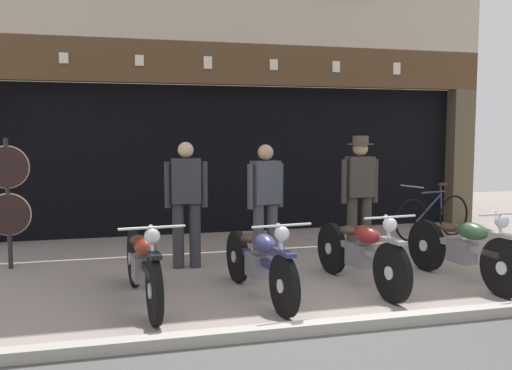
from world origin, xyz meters
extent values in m
cube|color=gray|center=(0.00, 5.00, -0.04)|extent=(21.26, 10.00, 0.08)
cube|color=#A59E95|center=(0.00, 0.08, 0.01)|extent=(21.26, 0.16, 0.18)
cube|color=black|center=(0.00, 7.30, 1.30)|extent=(8.52, 4.00, 2.60)
cube|color=brown|center=(4.41, 5.18, 1.30)|extent=(0.44, 0.36, 2.60)
cube|color=black|center=(0.00, 5.55, 1.43)|extent=(8.15, 0.03, 2.18)
cube|color=#513720|center=(0.00, 5.12, 2.95)|extent=(9.26, 0.24, 0.70)
cube|color=silver|center=(-2.90, 4.99, 2.95)|extent=(0.14, 0.03, 0.17)
cube|color=silver|center=(-1.73, 4.99, 2.95)|extent=(0.14, 0.03, 0.17)
cube|color=silver|center=(-0.60, 4.99, 2.95)|extent=(0.14, 0.03, 0.21)
cube|color=silver|center=(0.55, 4.99, 2.95)|extent=(0.14, 0.03, 0.18)
cube|color=silver|center=(1.71, 4.99, 2.95)|extent=(0.14, 0.03, 0.19)
cube|color=silver|center=(2.91, 4.99, 2.95)|extent=(0.14, 0.03, 0.22)
cylinder|color=black|center=(-1.88, 0.67, 0.32)|extent=(0.12, 0.65, 0.65)
cylinder|color=silver|center=(-1.88, 0.67, 0.32)|extent=(0.11, 0.15, 0.14)
cylinder|color=black|center=(-2.00, 2.09, 0.32)|extent=(0.13, 0.65, 0.65)
cylinder|color=silver|center=(-2.00, 2.09, 0.32)|extent=(0.12, 0.15, 0.14)
cube|color=black|center=(-1.94, 1.38, 0.44)|extent=(0.18, 1.31, 0.07)
cube|color=slate|center=(-1.94, 1.38, 0.37)|extent=(0.23, 0.34, 0.26)
ellipsoid|color=maroon|center=(-1.93, 1.21, 0.64)|extent=(0.26, 0.48, 0.20)
ellipsoid|color=#38281E|center=(-1.96, 1.63, 0.62)|extent=(0.22, 0.32, 0.10)
cube|color=black|center=(-1.88, 0.67, 0.67)|extent=(0.13, 0.37, 0.04)
sphere|color=silver|center=(-1.89, 0.73, 0.82)|extent=(0.15, 0.15, 0.15)
cylinder|color=silver|center=(-1.89, 0.73, 0.90)|extent=(0.62, 0.08, 0.02)
cylinder|color=silver|center=(-1.89, 0.71, 0.61)|extent=(0.06, 0.24, 0.62)
cylinder|color=black|center=(-0.65, 0.57, 0.31)|extent=(0.13, 0.62, 0.61)
cylinder|color=silver|center=(-0.65, 0.57, 0.31)|extent=(0.11, 0.14, 0.13)
cylinder|color=black|center=(-0.80, 1.95, 0.31)|extent=(0.14, 0.62, 0.61)
cylinder|color=silver|center=(-0.80, 1.95, 0.31)|extent=(0.12, 0.15, 0.13)
cube|color=navy|center=(-0.72, 1.26, 0.43)|extent=(0.20, 1.28, 0.07)
cube|color=slate|center=(-0.72, 1.26, 0.36)|extent=(0.23, 0.34, 0.26)
ellipsoid|color=navy|center=(-0.71, 1.09, 0.63)|extent=(0.27, 0.48, 0.20)
ellipsoid|color=#38281E|center=(-0.75, 1.51, 0.61)|extent=(0.23, 0.32, 0.10)
cube|color=navy|center=(-0.65, 0.57, 0.63)|extent=(0.14, 0.37, 0.04)
sphere|color=silver|center=(-0.66, 0.63, 0.81)|extent=(0.15, 0.15, 0.15)
cylinder|color=silver|center=(-0.66, 0.63, 0.89)|extent=(0.62, 0.09, 0.02)
cylinder|color=silver|center=(-0.66, 0.61, 0.60)|extent=(0.06, 0.28, 0.61)
cylinder|color=black|center=(0.58, 0.72, 0.32)|extent=(0.13, 0.64, 0.64)
cylinder|color=silver|center=(0.58, 0.72, 0.32)|extent=(0.11, 0.15, 0.14)
cylinder|color=black|center=(0.45, 2.04, 0.32)|extent=(0.14, 0.64, 0.64)
cylinder|color=silver|center=(0.45, 2.04, 0.32)|extent=(0.12, 0.15, 0.14)
cube|color=gray|center=(0.51, 1.38, 0.44)|extent=(0.19, 1.23, 0.07)
cube|color=slate|center=(0.51, 1.38, 0.37)|extent=(0.23, 0.34, 0.26)
ellipsoid|color=maroon|center=(0.53, 1.22, 0.64)|extent=(0.26, 0.48, 0.20)
ellipsoid|color=#38281E|center=(0.49, 1.62, 0.62)|extent=(0.23, 0.32, 0.10)
cube|color=gray|center=(0.58, 0.72, 0.66)|extent=(0.13, 0.37, 0.04)
sphere|color=silver|center=(0.57, 0.78, 0.82)|extent=(0.15, 0.15, 0.15)
cylinder|color=silver|center=(0.57, 0.78, 0.90)|extent=(0.62, 0.08, 0.02)
cylinder|color=silver|center=(0.58, 0.76, 0.61)|extent=(0.06, 0.25, 0.62)
cylinder|color=black|center=(1.84, 0.57, 0.33)|extent=(0.15, 0.66, 0.66)
cylinder|color=silver|center=(1.84, 0.57, 0.33)|extent=(0.12, 0.15, 0.14)
cylinder|color=black|center=(1.69, 1.86, 0.33)|extent=(0.16, 0.66, 0.66)
cylinder|color=silver|center=(1.69, 1.86, 0.33)|extent=(0.13, 0.16, 0.14)
cube|color=gray|center=(1.76, 1.22, 0.45)|extent=(0.21, 1.20, 0.07)
cube|color=slate|center=(1.76, 1.22, 0.38)|extent=(0.24, 0.34, 0.26)
ellipsoid|color=#2E5233|center=(1.78, 1.06, 0.65)|extent=(0.27, 0.48, 0.20)
ellipsoid|color=#38281E|center=(1.73, 1.45, 0.63)|extent=(0.23, 0.32, 0.10)
cube|color=gray|center=(1.84, 0.57, 0.68)|extent=(0.14, 0.37, 0.04)
sphere|color=silver|center=(1.83, 0.63, 0.83)|extent=(0.15, 0.15, 0.15)
cylinder|color=silver|center=(1.83, 0.63, 0.91)|extent=(0.62, 0.10, 0.02)
cylinder|color=silver|center=(1.83, 0.61, 0.62)|extent=(0.06, 0.24, 0.62)
cylinder|color=#2D2D33|center=(-1.18, 2.80, 0.44)|extent=(0.15, 0.15, 0.88)
cylinder|color=#2D2D33|center=(-1.40, 2.82, 0.44)|extent=(0.15, 0.15, 0.88)
cube|color=#2D2D33|center=(-1.29, 2.81, 1.15)|extent=(0.40, 0.26, 0.58)
cube|color=silver|center=(-1.27, 2.92, 1.22)|extent=(0.14, 0.03, 0.33)
cube|color=#47234C|center=(-1.27, 2.94, 1.21)|extent=(0.05, 0.02, 0.30)
cylinder|color=#2D2D33|center=(-1.05, 2.79, 1.10)|extent=(0.09, 0.09, 0.60)
cylinder|color=#2D2D33|center=(-1.52, 2.83, 1.10)|extent=(0.09, 0.09, 0.60)
sphere|color=tan|center=(-1.29, 2.81, 1.56)|extent=(0.21, 0.21, 0.21)
cylinder|color=#3D424C|center=(-0.06, 2.97, 0.41)|extent=(0.15, 0.15, 0.82)
cylinder|color=#3D424C|center=(-0.28, 2.92, 0.41)|extent=(0.15, 0.15, 0.82)
cube|color=#3D424C|center=(-0.17, 2.94, 1.09)|extent=(0.42, 0.31, 0.60)
cube|color=silver|center=(-0.20, 3.06, 1.17)|extent=(0.14, 0.05, 0.33)
cube|color=black|center=(-0.20, 3.07, 1.15)|extent=(0.05, 0.02, 0.31)
cylinder|color=#3D424C|center=(0.06, 3.00, 1.05)|extent=(0.09, 0.09, 0.61)
cylinder|color=#3D424C|center=(-0.40, 2.89, 1.05)|extent=(0.09, 0.09, 0.61)
sphere|color=tan|center=(-0.17, 2.94, 1.51)|extent=(0.22, 0.22, 0.22)
cylinder|color=#38332D|center=(1.32, 2.87, 0.44)|extent=(0.15, 0.15, 0.88)
cylinder|color=#38332D|center=(1.10, 2.87, 0.44)|extent=(0.15, 0.15, 0.88)
cube|color=#38332D|center=(1.21, 2.87, 1.15)|extent=(0.38, 0.22, 0.58)
cube|color=silver|center=(1.21, 2.98, 1.22)|extent=(0.14, 0.02, 0.32)
cube|color=navy|center=(1.21, 2.99, 1.21)|extent=(0.05, 0.01, 0.30)
cylinder|color=#38332D|center=(1.44, 2.87, 1.09)|extent=(0.09, 0.09, 0.62)
cylinder|color=#38332D|center=(0.97, 2.87, 1.09)|extent=(0.09, 0.09, 0.62)
sphere|color=tan|center=(1.21, 2.87, 1.56)|extent=(0.22, 0.22, 0.22)
cylinder|color=#4C4238|center=(1.21, 2.87, 1.62)|extent=(0.37, 0.37, 0.01)
cylinder|color=#4C4238|center=(1.21, 2.87, 1.68)|extent=(0.23, 0.23, 0.12)
cylinder|color=#232328|center=(-3.53, 3.34, 0.85)|extent=(0.06, 0.06, 1.71)
cylinder|color=black|center=(-3.53, 3.32, 1.34)|extent=(0.54, 0.03, 0.54)
torus|color=beige|center=(-3.53, 3.34, 1.34)|extent=(0.56, 0.04, 0.56)
cylinder|color=black|center=(-3.53, 3.32, 0.72)|extent=(0.54, 0.03, 0.54)
torus|color=beige|center=(-3.53, 3.34, 0.72)|extent=(0.56, 0.04, 0.56)
cube|color=silver|center=(2.52, 5.40, 1.55)|extent=(0.64, 0.02, 0.94)
cube|color=#1E3323|center=(2.52, 5.39, 1.92)|extent=(0.64, 0.01, 0.20)
torus|color=black|center=(2.56, 3.74, 0.34)|extent=(0.70, 0.22, 0.71)
torus|color=black|center=(3.54, 4.01, 0.34)|extent=(0.70, 0.22, 0.71)
cylinder|color=navy|center=(2.95, 3.85, 0.52)|extent=(0.58, 0.19, 0.46)
cylinder|color=navy|center=(3.05, 3.88, 0.78)|extent=(0.55, 0.18, 0.03)
cylinder|color=navy|center=(3.23, 3.93, 0.64)|extent=(0.09, 0.05, 0.52)
ellipsoid|color=#332319|center=(3.27, 3.94, 0.90)|extent=(0.26, 0.18, 0.06)
cylinder|color=silver|center=(2.56, 3.74, 0.90)|extent=(0.15, 0.49, 0.02)
camera|label=1|loc=(-2.27, -4.50, 1.78)|focal=39.56mm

